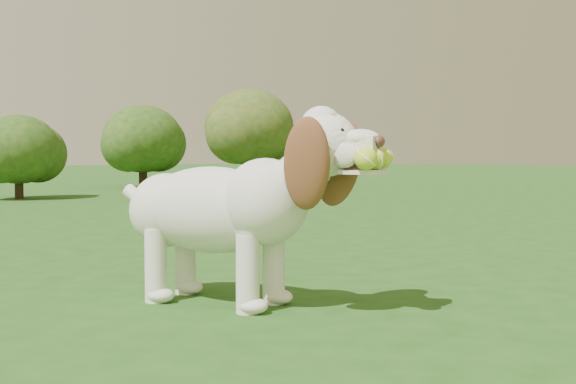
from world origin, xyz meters
TOP-DOWN VIEW (x-y plane):
  - ground at (0.00, 0.00)m, footprint 80.00×80.00m
  - dog at (0.29, 0.20)m, footprint 0.80×1.32m
  - shrub_h at (9.22, 11.98)m, footprint 2.23×2.23m
  - shrub_c at (2.31, 8.64)m, footprint 1.24×1.24m
  - shrub_f at (5.64, 10.85)m, footprint 1.64×1.64m

SIDE VIEW (x-z plane):
  - ground at x=0.00m, z-range 0.00..0.00m
  - dog at x=0.29m, z-range 0.03..0.91m
  - shrub_c at x=2.31m, z-range 0.11..1.40m
  - shrub_f at x=5.64m, z-range 0.15..1.84m
  - shrub_h at x=9.22m, z-range 0.20..2.51m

